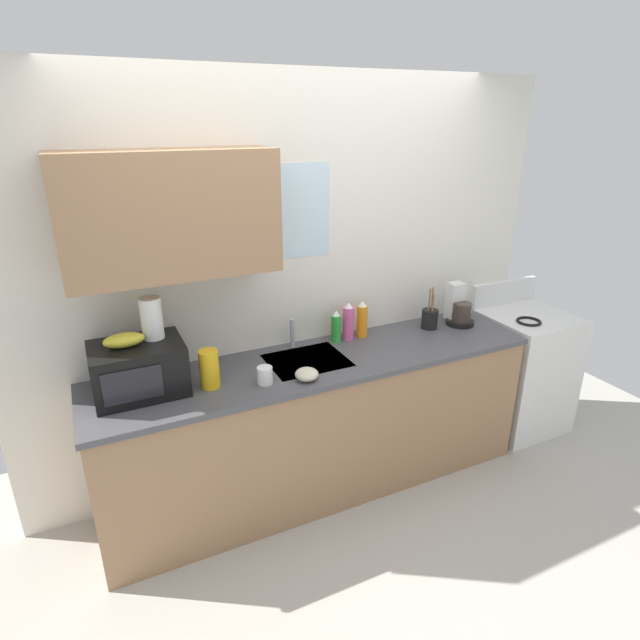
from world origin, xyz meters
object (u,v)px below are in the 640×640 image
at_px(microwave, 139,369).
at_px(stove_range, 521,369).
at_px(mug_white, 265,375).
at_px(dish_soap_bottle_green, 336,327).
at_px(coffee_maker, 458,309).
at_px(dish_soap_bottle_pink, 348,322).
at_px(banana_bunch, 124,340).
at_px(paper_towel_roll, 152,318).
at_px(dish_soap_bottle_orange, 362,320).
at_px(small_bowl, 307,374).
at_px(cereal_canister, 209,369).
at_px(utensil_crock, 430,318).

bearing_deg(microwave, stove_range, -0.95).
bearing_deg(mug_white, dish_soap_bottle_green, 28.86).
distance_m(coffee_maker, dish_soap_bottle_pink, 0.82).
bearing_deg(mug_white, dish_soap_bottle_pink, 25.64).
xyz_separation_m(banana_bunch, paper_towel_roll, (0.15, 0.05, 0.08)).
distance_m(banana_bunch, dish_soap_bottle_orange, 1.48).
bearing_deg(dish_soap_bottle_pink, paper_towel_roll, -175.73).
relative_size(coffee_maker, mug_white, 2.95).
relative_size(paper_towel_roll, dish_soap_bottle_green, 1.03).
bearing_deg(coffee_maker, banana_bunch, -178.46).
bearing_deg(small_bowl, coffee_maker, 13.47).
bearing_deg(dish_soap_bottle_green, microwave, -173.33).
relative_size(coffee_maker, dish_soap_bottle_orange, 1.15).
distance_m(dish_soap_bottle_orange, cereal_canister, 1.10).
xyz_separation_m(banana_bunch, dish_soap_bottle_pink, (1.35, 0.14, -0.19)).
distance_m(dish_soap_bottle_orange, utensil_crock, 0.49).
height_order(banana_bunch, dish_soap_bottle_pink, banana_bunch).
height_order(microwave, dish_soap_bottle_green, microwave).
relative_size(dish_soap_bottle_orange, mug_white, 2.57).
xyz_separation_m(stove_range, dish_soap_bottle_pink, (-1.40, 0.19, 0.56)).
xyz_separation_m(paper_towel_roll, small_bowl, (0.74, -0.30, -0.35)).
xyz_separation_m(paper_towel_roll, cereal_canister, (0.24, -0.15, -0.28)).
xyz_separation_m(dish_soap_bottle_pink, cereal_canister, (-0.96, -0.24, -0.01)).
xyz_separation_m(dish_soap_bottle_green, dish_soap_bottle_pink, (0.09, -0.00, 0.02)).
height_order(coffee_maker, small_bowl, coffee_maker).
distance_m(dish_soap_bottle_green, utensil_crock, 0.68).
bearing_deg(dish_soap_bottle_green, dish_soap_bottle_pink, -0.52).
distance_m(paper_towel_roll, dish_soap_bottle_green, 1.15).
bearing_deg(small_bowl, mug_white, 164.74).
height_order(banana_bunch, coffee_maker, banana_bunch).
bearing_deg(dish_soap_bottle_pink, coffee_maker, -5.68).
height_order(dish_soap_bottle_pink, small_bowl, dish_soap_bottle_pink).
bearing_deg(utensil_crock, mug_white, -168.50).
height_order(stove_range, dish_soap_bottle_orange, dish_soap_bottle_orange).
height_order(coffee_maker, dish_soap_bottle_orange, coffee_maker).
xyz_separation_m(coffee_maker, cereal_canister, (-1.78, -0.16, 0.00)).
distance_m(stove_range, mug_white, 2.15).
xyz_separation_m(microwave, banana_bunch, (-0.05, 0.00, 0.17)).
bearing_deg(dish_soap_bottle_orange, small_bowl, -145.34).
bearing_deg(dish_soap_bottle_orange, banana_bunch, -174.27).
bearing_deg(microwave, dish_soap_bottle_green, 6.67).
height_order(paper_towel_roll, dish_soap_bottle_orange, paper_towel_roll).
height_order(dish_soap_bottle_green, small_bowl, dish_soap_bottle_green).
distance_m(paper_towel_roll, mug_white, 0.66).
relative_size(microwave, coffee_maker, 1.64).
bearing_deg(banana_bunch, cereal_canister, -14.38).
distance_m(microwave, cereal_canister, 0.36).
bearing_deg(dish_soap_bottle_green, dish_soap_bottle_orange, 1.66).
height_order(stove_range, coffee_maker, coffee_maker).
distance_m(stove_range, coffee_maker, 0.80).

